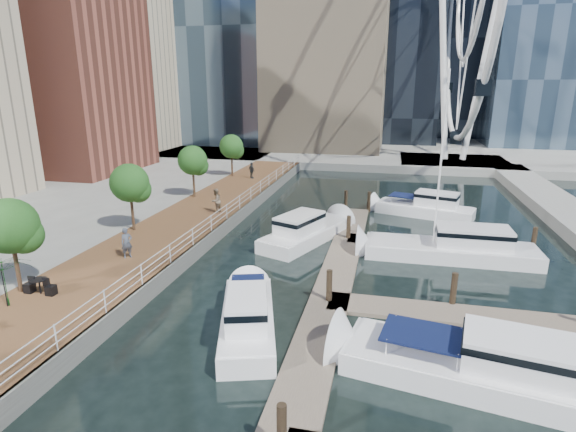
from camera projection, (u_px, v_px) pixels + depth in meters
The scene contains 13 objects.
ground at pixel (212, 398), 15.72m from camera, with size 520.00×520.00×0.00m, color black.
boardwalk at pixel (173, 235), 31.57m from camera, with size 6.00×60.00×1.00m, color brown.
seawall at pixel (213, 238), 30.93m from camera, with size 0.25×60.00×1.00m, color #595954.
land_far at pixel (369, 129), 111.17m from camera, with size 200.00×114.00×1.00m, color gray.
pier at pixel (453, 163), 61.31m from camera, with size 14.00×12.00×1.00m, color gray.
railing at pixel (211, 223), 30.67m from camera, with size 0.10×60.00×1.05m, color white, non-canonical shape.
floating_docks at pixel (429, 287), 23.23m from camera, with size 16.00×34.00×2.60m.
street_trees at pixel (130, 183), 30.11m from camera, with size 2.60×42.60×4.60m.
yacht_foreground at pixel (485, 385), 16.38m from camera, with size 3.03×11.31×2.15m, color white, non-canonical shape.
pedestrian_near at pixel (127, 243), 25.72m from camera, with size 0.64×0.42×1.76m, color #454D5C.
pedestrian_mid at pixel (216, 201), 34.96m from camera, with size 0.94×0.73×1.93m, color #85725B.
pedestrian_far at pixel (252, 170), 48.34m from camera, with size 1.02×0.42×1.74m, color #2E3439.
moored_yachts at pixel (442, 269), 26.87m from camera, with size 23.25×39.69×11.50m.
Camera 1 is at (5.57, -12.43, 10.46)m, focal length 28.00 mm.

